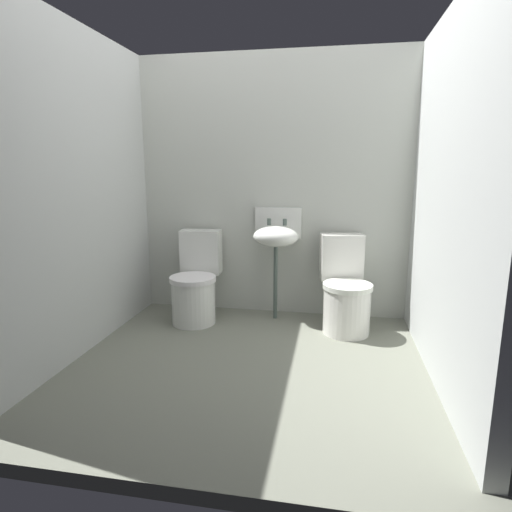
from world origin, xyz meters
TOP-DOWN VIEW (x-y plane):
  - ground_plane at (0.00, 0.00)m, footprint 2.83×2.55m
  - wall_back at (0.00, 1.13)m, footprint 2.83×0.10m
  - wall_left at (-1.26, 0.10)m, footprint 0.10×2.35m
  - wall_right at (1.26, 0.10)m, footprint 0.10×2.35m
  - toilet_left at (-0.63, 0.73)m, footprint 0.42×0.61m
  - toilet_right at (0.67, 0.73)m, footprint 0.48×0.65m
  - sink at (0.06, 0.91)m, footprint 0.42×0.35m

SIDE VIEW (x-z plane):
  - ground_plane at x=0.00m, z-range -0.08..0.00m
  - toilet_left at x=-0.63m, z-range -0.07..0.71m
  - toilet_right at x=0.67m, z-range -0.07..0.71m
  - sink at x=0.06m, z-range 0.26..1.25m
  - wall_back at x=0.00m, z-range 0.00..2.33m
  - wall_left at x=-1.26m, z-range 0.00..2.33m
  - wall_right at x=1.26m, z-range 0.00..2.33m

